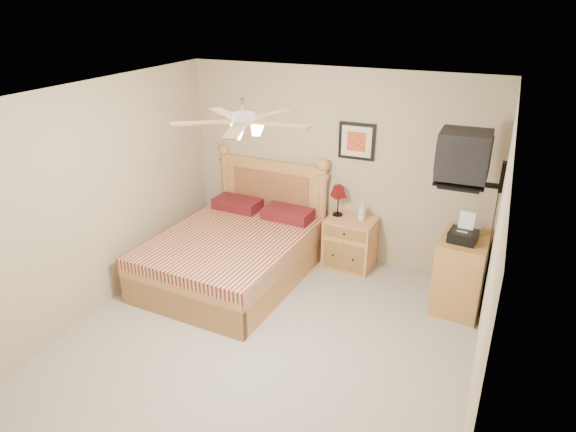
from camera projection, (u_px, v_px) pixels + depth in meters
floor at (260, 347)px, 5.19m from camera, size 4.50×4.50×0.00m
ceiling at (254, 99)px, 4.20m from camera, size 4.00×4.50×0.04m
wall_back at (335, 167)px, 6.59m from camera, size 4.00×0.04×2.50m
wall_front at (74, 400)px, 2.80m from camera, size 4.00×0.04×2.50m
wall_left at (88, 204)px, 5.42m from camera, size 0.04×4.50×2.50m
wall_right at (489, 281)px, 3.97m from camera, size 0.04×4.50×2.50m
bed at (230, 228)px, 6.20m from camera, size 1.75×2.23×1.38m
nightstand at (350, 243)px, 6.64m from camera, size 0.64×0.49×0.67m
table_lamp at (338, 200)px, 6.55m from camera, size 0.22×0.22×0.41m
lotion_bottle at (362, 211)px, 6.43m from camera, size 0.13×0.13×0.25m
framed_picture at (357, 141)px, 6.33m from camera, size 0.46×0.04×0.46m
dresser at (461, 272)px, 5.74m from camera, size 0.56×0.76×0.86m
fax_machine at (464, 228)px, 5.43m from camera, size 0.32×0.33×0.30m
magazine_lower at (464, 227)px, 5.78m from camera, size 0.22×0.28×0.03m
magazine_upper at (466, 226)px, 5.77m from camera, size 0.21×0.26×0.02m
wall_tv at (479, 160)px, 4.97m from camera, size 0.56×0.46×0.58m
ceiling_fan at (243, 121)px, 4.09m from camera, size 1.14×1.14×0.28m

